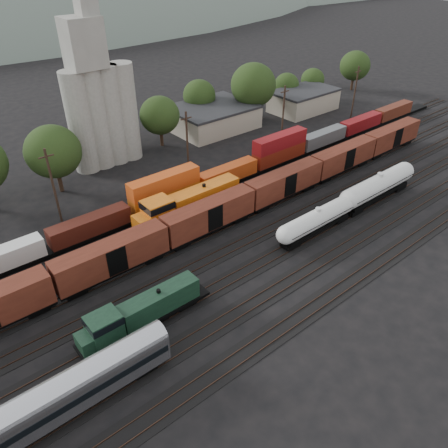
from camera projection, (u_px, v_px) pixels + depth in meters
ground at (212, 259)px, 59.23m from camera, size 600.00×600.00×0.00m
tracks at (212, 258)px, 59.20m from camera, size 180.00×33.20×0.20m
green_locomotive at (138, 314)px, 47.24m from camera, size 15.82×2.79×4.19m
tank_car_a at (317, 220)px, 62.85m from camera, size 15.65×2.80×4.10m
tank_car_b at (378, 186)px, 70.59m from camera, size 18.24×3.27×4.78m
passenger_coach at (58, 398)px, 37.93m from camera, size 21.60×2.66×4.90m
orange_locomotive at (186, 204)px, 65.73m from camera, size 20.03×3.34×5.01m
boxcar_string at (164, 235)px, 58.53m from camera, size 122.80×2.90×4.20m
container_wall at (113, 215)px, 64.11m from camera, size 160.29×2.60×5.80m
grain_silo at (101, 106)px, 77.93m from camera, size 13.40×5.00×29.00m
industrial_sheds at (125, 147)px, 84.02m from camera, size 119.38×17.26×5.10m
tree_band at (22, 146)px, 72.83m from camera, size 165.36×20.56×14.27m
utility_poles at (126, 163)px, 69.96m from camera, size 122.20×0.36×12.00m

